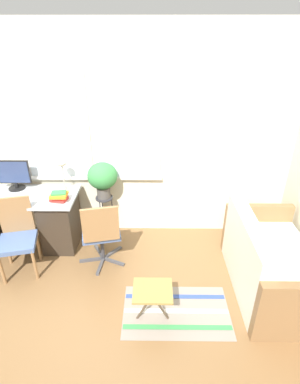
{
  "coord_description": "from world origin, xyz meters",
  "views": [
    {
      "loc": [
        0.78,
        -2.95,
        2.53
      ],
      "look_at": [
        0.74,
        0.16,
        0.88
      ],
      "focal_mm": 28.0,
      "sensor_mm": 36.0,
      "label": 1
    }
  ],
  "objects": [
    {
      "name": "keyboard",
      "position": [
        -1.01,
        0.14,
        0.74
      ],
      "size": [
        0.34,
        0.11,
        0.02
      ],
      "color": "black",
      "rests_on": "desk"
    },
    {
      "name": "desk_lamp",
      "position": [
        -0.36,
        0.48,
        1.02
      ],
      "size": [
        0.14,
        0.14,
        0.4
      ],
      "color": "#BCB299",
      "rests_on": "desk"
    },
    {
      "name": "desk_chair_wooden",
      "position": [
        -0.79,
        -0.15,
        0.47
      ],
      "size": [
        0.49,
        0.5,
        0.89
      ],
      "rotation": [
        0.0,
        0.0,
        0.23
      ],
      "color": "olive",
      "rests_on": "ground_plane"
    },
    {
      "name": "wall_back_with_window",
      "position": [
        0.0,
        0.71,
        1.36
      ],
      "size": [
        9.0,
        0.12,
        2.7
      ],
      "color": "beige",
      "rests_on": "ground_plane"
    },
    {
      "name": "mouse",
      "position": [
        -0.76,
        0.14,
        0.75
      ],
      "size": [
        0.04,
        0.07,
        0.04
      ],
      "color": "black",
      "rests_on": "desk"
    },
    {
      "name": "couch_loveseat",
      "position": [
        2.06,
        -0.44,
        0.3
      ],
      "size": [
        0.82,
        1.41,
        0.85
      ],
      "rotation": [
        0.0,
        0.0,
        1.57
      ],
      "color": "white",
      "rests_on": "ground_plane"
    },
    {
      "name": "folding_stool",
      "position": [
        0.78,
        -0.89,
        0.35
      ],
      "size": [
        0.37,
        0.32,
        0.4
      ],
      "color": "olive",
      "rests_on": "ground_plane"
    },
    {
      "name": "book_stack",
      "position": [
        -0.35,
        0.19,
        0.8
      ],
      "size": [
        0.22,
        0.19,
        0.12
      ],
      "color": "red",
      "rests_on": "desk"
    },
    {
      "name": "floor_rug_striped",
      "position": [
        1.02,
        -0.81,
        0.0
      ],
      "size": [
        1.08,
        0.67,
        0.01
      ],
      "color": "gray",
      "rests_on": "ground_plane"
    },
    {
      "name": "monitor",
      "position": [
        -1.0,
        0.51,
        0.93
      ],
      "size": [
        0.41,
        0.21,
        0.39
      ],
      "color": "black",
      "rests_on": "desk"
    },
    {
      "name": "plant_stand",
      "position": [
        0.13,
        0.53,
        0.52
      ],
      "size": [
        0.23,
        0.23,
        0.6
      ],
      "color": "#333338",
      "rests_on": "ground_plane"
    },
    {
      "name": "desk",
      "position": [
        -1.0,
        0.32,
        0.39
      ],
      "size": [
        1.64,
        0.63,
        0.73
      ],
      "color": "#B2B7BC",
      "rests_on": "ground_plane"
    },
    {
      "name": "potted_plant",
      "position": [
        0.13,
        0.53,
        0.89
      ],
      "size": [
        0.38,
        0.38,
        0.49
      ],
      "color": "#514C47",
      "rests_on": "plant_stand"
    },
    {
      "name": "ground_plane",
      "position": [
        0.0,
        0.0,
        0.0
      ],
      "size": [
        14.0,
        14.0,
        0.0
      ],
      "primitive_type": "plane",
      "color": "brown"
    },
    {
      "name": "office_chair_swivel",
      "position": [
        0.17,
        -0.08,
        0.47
      ],
      "size": [
        0.57,
        0.56,
        0.89
      ],
      "rotation": [
        0.0,
        0.0,
        3.35
      ],
      "color": "#47474C",
      "rests_on": "ground_plane"
    }
  ]
}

